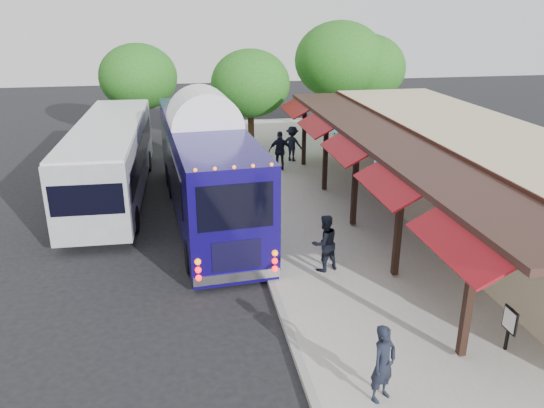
{
  "coord_description": "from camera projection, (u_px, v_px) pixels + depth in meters",
  "views": [
    {
      "loc": [
        -2.37,
        -13.42,
        7.86
      ],
      "look_at": [
        0.45,
        2.45,
        1.8
      ],
      "focal_mm": 35.0,
      "sensor_mm": 36.0,
      "label": 1
    }
  ],
  "objects": [
    {
      "name": "ground",
      "position": [
        272.0,
        291.0,
        15.53
      ],
      "size": [
        90.0,
        90.0,
        0.0
      ],
      "primitive_type": "plane",
      "color": "black",
      "rests_on": "ground"
    },
    {
      "name": "sidewalk",
      "position": [
        383.0,
        225.0,
        20.0
      ],
      "size": [
        10.0,
        40.0,
        0.15
      ],
      "primitive_type": "cube",
      "color": "#9E9B93",
      "rests_on": "ground"
    },
    {
      "name": "curb",
      "position": [
        254.0,
        234.0,
        19.19
      ],
      "size": [
        0.2,
        40.0,
        0.16
      ],
      "primitive_type": "cube",
      "color": "gray",
      "rests_on": "ground"
    },
    {
      "name": "station_shelter",
      "position": [
        472.0,
        176.0,
        19.93
      ],
      "size": [
        8.15,
        20.0,
        3.6
      ],
      "color": "tan",
      "rests_on": "ground"
    },
    {
      "name": "coach_bus",
      "position": [
        206.0,
        164.0,
        20.43
      ],
      "size": [
        3.57,
        12.56,
        3.97
      ],
      "rotation": [
        0.0,
        0.0,
        0.08
      ],
      "color": "#0F0753",
      "rests_on": "ground"
    },
    {
      "name": "city_bus",
      "position": [
        111.0,
        157.0,
        22.67
      ],
      "size": [
        2.89,
        12.09,
        3.23
      ],
      "rotation": [
        0.0,
        0.0,
        -0.02
      ],
      "color": "gray",
      "rests_on": "ground"
    },
    {
      "name": "ped_a",
      "position": [
        383.0,
        364.0,
        10.79
      ],
      "size": [
        0.75,
        0.67,
        1.73
      ],
      "primitive_type": "imported",
      "rotation": [
        0.0,
        0.0,
        0.53
      ],
      "color": "black",
      "rests_on": "sidewalk"
    },
    {
      "name": "ped_b",
      "position": [
        325.0,
        243.0,
        16.18
      ],
      "size": [
        1.05,
        0.93,
        1.81
      ],
      "primitive_type": "imported",
      "rotation": [
        0.0,
        0.0,
        3.47
      ],
      "color": "black",
      "rests_on": "sidewalk"
    },
    {
      "name": "ped_c",
      "position": [
        280.0,
        151.0,
        26.15
      ],
      "size": [
        1.18,
        0.57,
        1.95
      ],
      "primitive_type": "imported",
      "rotation": [
        0.0,
        0.0,
        3.06
      ],
      "color": "black",
      "rests_on": "sidewalk"
    },
    {
      "name": "ped_d",
      "position": [
        292.0,
        144.0,
        27.7
      ],
      "size": [
        1.36,
        1.24,
        1.83
      ],
      "primitive_type": "imported",
      "rotation": [
        0.0,
        0.0,
        2.53
      ],
      "color": "black",
      "rests_on": "sidewalk"
    },
    {
      "name": "sign_board",
      "position": [
        510.0,
        322.0,
        12.41
      ],
      "size": [
        0.07,
        0.5,
        1.11
      ],
      "rotation": [
        0.0,
        0.0,
        0.01
      ],
      "color": "black",
      "rests_on": "sidewalk"
    },
    {
      "name": "tree_left",
      "position": [
        250.0,
        84.0,
        29.5
      ],
      "size": [
        4.42,
        4.42,
        5.66
      ],
      "color": "#382314",
      "rests_on": "ground"
    },
    {
      "name": "tree_mid",
      "position": [
        340.0,
        60.0,
        32.26
      ],
      "size": [
        5.51,
        5.51,
        7.06
      ],
      "color": "#382314",
      "rests_on": "ground"
    },
    {
      "name": "tree_right",
      "position": [
        366.0,
        68.0,
        32.91
      ],
      "size": [
        4.91,
        4.91,
        6.28
      ],
      "color": "#382314",
      "rests_on": "ground"
    },
    {
      "name": "tree_far",
      "position": [
        138.0,
        77.0,
        31.19
      ],
      "size": [
        4.56,
        4.56,
        5.84
      ],
      "color": "#382314",
      "rests_on": "ground"
    }
  ]
}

